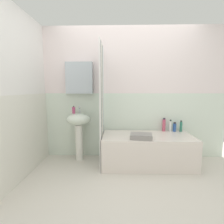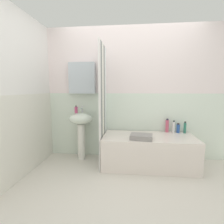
% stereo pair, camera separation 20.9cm
% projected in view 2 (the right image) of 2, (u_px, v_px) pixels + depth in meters
% --- Properties ---
extents(ground_plane, '(4.80, 5.60, 0.04)m').
position_uv_depth(ground_plane, '(129.00, 196.00, 2.12)').
color(ground_plane, beige).
extents(wall_back_tiled, '(3.60, 0.18, 2.40)m').
position_uv_depth(wall_back_tiled, '(127.00, 97.00, 3.22)').
color(wall_back_tiled, white).
rests_on(wall_back_tiled, ground_plane).
extents(wall_left_tiled, '(0.07, 1.81, 2.40)m').
position_uv_depth(wall_left_tiled, '(20.00, 100.00, 2.48)').
color(wall_left_tiled, white).
rests_on(wall_left_tiled, ground_plane).
extents(sink, '(0.44, 0.34, 0.85)m').
position_uv_depth(sink, '(81.00, 126.00, 3.14)').
color(sink, white).
rests_on(sink, ground_plane).
extents(faucet, '(0.03, 0.12, 0.12)m').
position_uv_depth(faucet, '(82.00, 109.00, 3.19)').
color(faucet, silver).
rests_on(faucet, sink).
extents(soap_dispenser, '(0.06, 0.06, 0.14)m').
position_uv_depth(soap_dispenser, '(76.00, 110.00, 3.13)').
color(soap_dispenser, '#BD4674').
rests_on(soap_dispenser, sink).
extents(bathtub, '(1.50, 0.72, 0.51)m').
position_uv_depth(bathtub, '(148.00, 151.00, 2.90)').
color(bathtub, silver).
rests_on(bathtub, ground_plane).
extents(shower_curtain, '(0.01, 0.72, 2.00)m').
position_uv_depth(shower_curtain, '(103.00, 106.00, 2.88)').
color(shower_curtain, white).
rests_on(shower_curtain, ground_plane).
extents(conditioner_bottle, '(0.04, 0.04, 0.20)m').
position_uv_depth(conditioner_bottle, '(185.00, 128.00, 3.05)').
color(conditioner_bottle, '#2B725C').
rests_on(conditioner_bottle, bathtub).
extents(body_wash_bottle, '(0.06, 0.06, 0.17)m').
position_uv_depth(body_wash_bottle, '(178.00, 128.00, 3.07)').
color(body_wash_bottle, '#2B53A0').
rests_on(body_wash_bottle, bathtub).
extents(lotion_bottle, '(0.04, 0.04, 0.22)m').
position_uv_depth(lotion_bottle, '(174.00, 127.00, 3.06)').
color(lotion_bottle, white).
rests_on(lotion_bottle, bathtub).
extents(shampoo_bottle, '(0.06, 0.06, 0.24)m').
position_uv_depth(shampoo_bottle, '(167.00, 126.00, 3.11)').
color(shampoo_bottle, '#C84F6B').
rests_on(shampoo_bottle, bathtub).
extents(towel_folded, '(0.36, 0.29, 0.07)m').
position_uv_depth(towel_folded, '(141.00, 137.00, 2.68)').
color(towel_folded, gray).
rests_on(towel_folded, bathtub).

